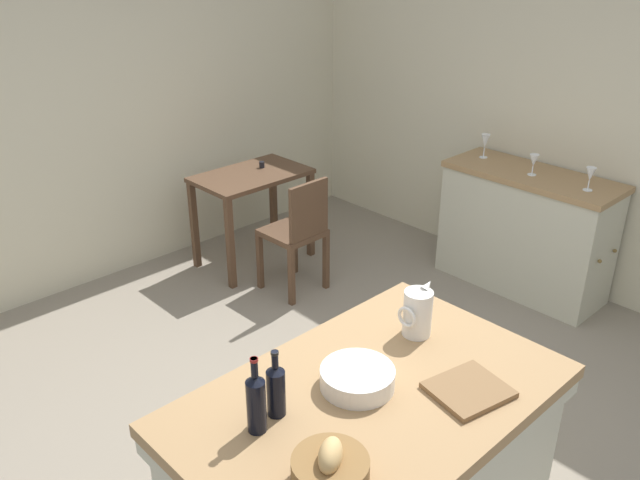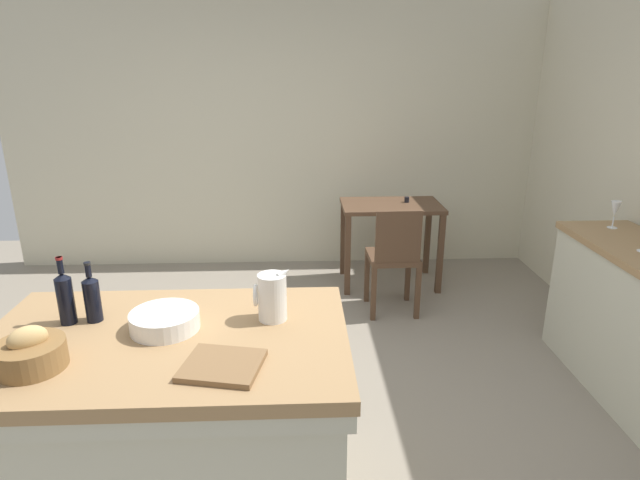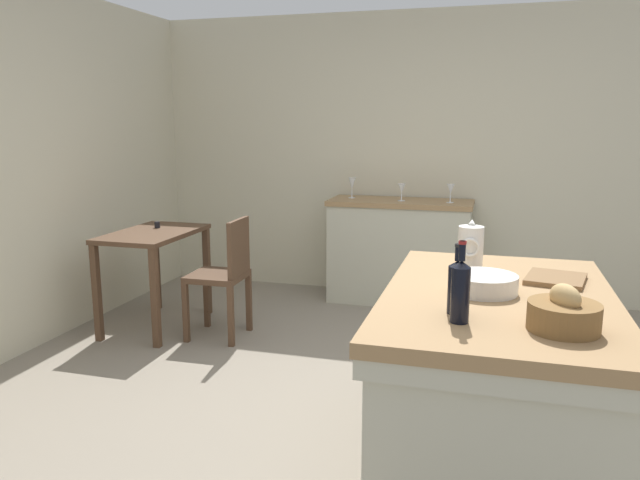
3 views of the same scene
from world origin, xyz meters
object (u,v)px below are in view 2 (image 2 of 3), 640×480
object	(u,v)px
wooden_chair	(394,256)
wine_bottle_dark	(92,297)
side_cabinet	(634,321)
bread_basket	(30,353)
pitcher	(272,296)
cutting_board	(222,365)
wash_bowl	(165,321)
wine_glass_middle	(615,210)
island_table	(173,417)
writing_desk	(391,217)
wine_bottle_amber	(65,297)

from	to	relation	value
wooden_chair	wine_bottle_dark	xyz separation A→B (m)	(-1.70, -1.80, 0.49)
side_cabinet	bread_basket	bearing A→B (deg)	-161.17
side_cabinet	wine_bottle_dark	distance (m)	3.13
pitcher	cutting_board	size ratio (longest dim) A/B	0.89
wash_bowl	wine_glass_middle	size ratio (longest dim) A/B	1.61
island_table	wooden_chair	bearing A→B (deg)	55.38
pitcher	wine_glass_middle	distance (m)	2.52
wooden_chair	wine_bottle_dark	size ratio (longest dim) A/B	3.25
wooden_chair	wash_bowl	bearing A→B (deg)	-125.78
island_table	side_cabinet	world-z (taller)	side_cabinet
wine_bottle_dark	island_table	bearing A→B (deg)	-25.52
writing_desk	wine_bottle_amber	size ratio (longest dim) A/B	2.86
island_table	wine_bottle_amber	bearing A→B (deg)	162.12
writing_desk	bread_basket	distance (m)	3.40
island_table	wine_bottle_amber	size ratio (longest dim) A/B	4.98
cutting_board	wine_glass_middle	distance (m)	2.88
side_cabinet	wooden_chair	distance (m)	1.73
wooden_chair	wash_bowl	distance (m)	2.38
bread_basket	wooden_chair	bearing A→B (deg)	50.51
island_table	cutting_board	world-z (taller)	cutting_board
cutting_board	wash_bowl	bearing A→B (deg)	131.52
side_cabinet	pitcher	size ratio (longest dim) A/B	4.96
side_cabinet	wine_bottle_dark	bearing A→B (deg)	-167.43
wash_bowl	wine_bottle_amber	world-z (taller)	wine_bottle_amber
island_table	wine_bottle_dark	xyz separation A→B (m)	(-0.35, 0.17, 0.52)
wine_bottle_amber	writing_desk	bearing A→B (deg)	52.40
cutting_board	side_cabinet	bearing A→B (deg)	24.74
writing_desk	wine_glass_middle	xyz separation A→B (m)	(1.27, -1.31, 0.41)
pitcher	wash_bowl	bearing A→B (deg)	-170.60
wine_bottle_dark	bread_basket	bearing A→B (deg)	-104.21
cutting_board	wine_bottle_dark	xyz separation A→B (m)	(-0.63, 0.43, 0.10)
writing_desk	cutting_board	size ratio (longest dim) A/B	3.10
side_cabinet	cutting_board	xyz separation A→B (m)	(-2.38, -1.10, 0.43)
cutting_board	wine_bottle_amber	bearing A→B (deg)	151.06
wooden_chair	cutting_board	xyz separation A→B (m)	(-1.08, -2.23, 0.39)
wine_bottle_amber	wine_bottle_dark	bearing A→B (deg)	9.95
pitcher	wine_bottle_amber	distance (m)	0.91
wooden_chair	bread_basket	xyz separation A→B (m)	(-1.80, -2.19, 0.44)
wine_glass_middle	wine_bottle_amber	bearing A→B (deg)	-160.06
pitcher	wash_bowl	size ratio (longest dim) A/B	0.86
pitcher	wine_bottle_dark	world-z (taller)	wine_bottle_dark
writing_desk	bread_basket	bearing A→B (deg)	-123.65
side_cabinet	wooden_chair	world-z (taller)	side_cabinet
wooden_chair	wine_bottle_amber	world-z (taller)	wine_bottle_amber
writing_desk	wooden_chair	world-z (taller)	wooden_chair
writing_desk	wooden_chair	bearing A→B (deg)	-96.79
bread_basket	wine_bottle_dark	xyz separation A→B (m)	(0.10, 0.39, 0.05)
wine_bottle_amber	bread_basket	bearing A→B (deg)	-88.50
island_table	wooden_chair	xyz separation A→B (m)	(1.36, 1.96, 0.03)
wine_bottle_dark	cutting_board	bearing A→B (deg)	-34.15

